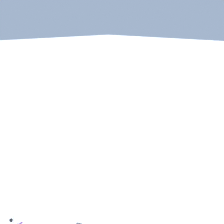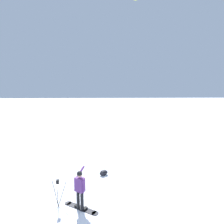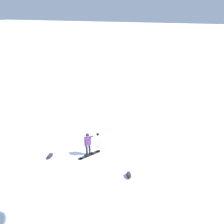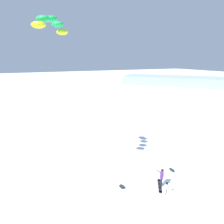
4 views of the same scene
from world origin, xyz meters
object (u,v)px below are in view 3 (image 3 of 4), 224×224
object	(u,v)px
snowboard	(89,155)
gear_bag_small	(50,156)
snowboarder	(88,142)
camera_tripod	(98,138)
gear_bag_large	(129,175)

from	to	relation	value
snowboard	gear_bag_small	xyz separation A→B (m)	(-1.13, 2.43, 0.10)
snowboarder	camera_tripod	size ratio (longest dim) A/B	1.43
snowboarder	snowboard	distance (m)	1.04
snowboarder	gear_bag_small	xyz separation A→B (m)	(-1.15, 2.35, -0.94)
snowboard	gear_bag_large	xyz separation A→B (m)	(-1.13, -3.16, 0.13)
snowboard	gear_bag_small	bearing A→B (deg)	114.88
snowboarder	snowboard	xyz separation A→B (m)	(-0.02, -0.08, -1.03)
gear_bag_large	camera_tripod	world-z (taller)	camera_tripod
camera_tripod	gear_bag_small	size ratio (longest dim) A/B	1.84
gear_bag_large	gear_bag_small	size ratio (longest dim) A/B	0.93
gear_bag_large	camera_tripod	distance (m)	3.69
snowboard	camera_tripod	xyz separation A→B (m)	(0.99, -0.23, 0.86)
snowboarder	camera_tripod	distance (m)	1.04
camera_tripod	gear_bag_small	bearing A→B (deg)	128.60
gear_bag_large	gear_bag_small	bearing A→B (deg)	89.95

